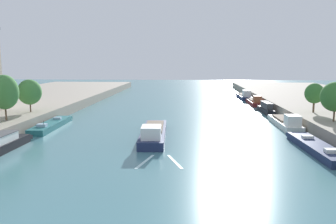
# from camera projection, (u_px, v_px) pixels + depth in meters

# --- Properties ---
(barge_midriver) EXTENTS (4.53, 19.15, 2.99)m
(barge_midriver) POSITION_uv_depth(u_px,v_px,m) (153.00, 132.00, 54.47)
(barge_midriver) COLOR #1E284C
(barge_midriver) RESTS_ON ground
(wake_behind_barge) EXTENTS (5.59, 6.03, 0.03)m
(wake_behind_barge) POSITION_uv_depth(u_px,v_px,m) (160.00, 162.00, 41.92)
(wake_behind_barge) COLOR silver
(wake_behind_barge) RESTS_ON ground
(moored_boat_left_lone) EXTENTS (3.42, 16.17, 2.13)m
(moored_boat_left_lone) POSITION_uv_depth(u_px,v_px,m) (52.00, 125.00, 63.15)
(moored_boat_left_lone) COLOR #23666B
(moored_boat_left_lone) RESTS_ON ground
(moored_boat_right_near) EXTENTS (3.65, 16.86, 2.16)m
(moored_boat_right_near) POSITION_uv_depth(u_px,v_px,m) (316.00, 147.00, 46.65)
(moored_boat_right_near) COLOR #1E284C
(moored_boat_right_near) RESTS_ON ground
(moored_boat_right_end) EXTENTS (3.23, 15.32, 2.84)m
(moored_boat_right_end) POSITION_uv_depth(u_px,v_px,m) (286.00, 122.00, 63.98)
(moored_boat_right_end) COLOR silver
(moored_boat_right_end) RESTS_ON ground
(moored_boat_right_second) EXTENTS (1.99, 10.99, 2.60)m
(moored_boat_right_second) POSITION_uv_depth(u_px,v_px,m) (266.00, 108.00, 80.60)
(moored_boat_right_second) COLOR black
(moored_boat_right_second) RESTS_ON ground
(moored_boat_right_gap_after) EXTENTS (2.69, 12.97, 2.91)m
(moored_boat_right_gap_after) POSITION_uv_depth(u_px,v_px,m) (254.00, 102.00, 95.39)
(moored_boat_right_gap_after) COLOR maroon
(moored_boat_right_gap_after) RESTS_ON ground
(moored_boat_right_downstream) EXTENTS (3.25, 14.86, 3.06)m
(moored_boat_right_downstream) POSITION_uv_depth(u_px,v_px,m) (244.00, 96.00, 110.79)
(moored_boat_right_downstream) COLOR #1E284C
(moored_boat_right_downstream) RESTS_ON ground
(tree_left_second) EXTENTS (4.54, 4.54, 7.57)m
(tree_left_second) POSITION_uv_depth(u_px,v_px,m) (4.00, 92.00, 56.91)
(tree_left_second) COLOR brown
(tree_left_second) RESTS_ON quay_left
(tree_left_distant) EXTENTS (4.51, 4.51, 6.30)m
(tree_left_distant) POSITION_uv_depth(u_px,v_px,m) (30.00, 92.00, 66.40)
(tree_left_distant) COLOR brown
(tree_left_distant) RESTS_ON quay_left
(tree_right_midway) EXTENTS (4.65, 4.65, 6.47)m
(tree_right_midway) POSITION_uv_depth(u_px,v_px,m) (335.00, 97.00, 56.05)
(tree_right_midway) COLOR brown
(tree_right_midway) RESTS_ON quay_right
(tree_right_third) EXTENTS (3.61, 3.61, 5.60)m
(tree_right_third) POSITION_uv_depth(u_px,v_px,m) (314.00, 93.00, 65.98)
(tree_right_third) COLOR brown
(tree_right_third) RESTS_ON quay_right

